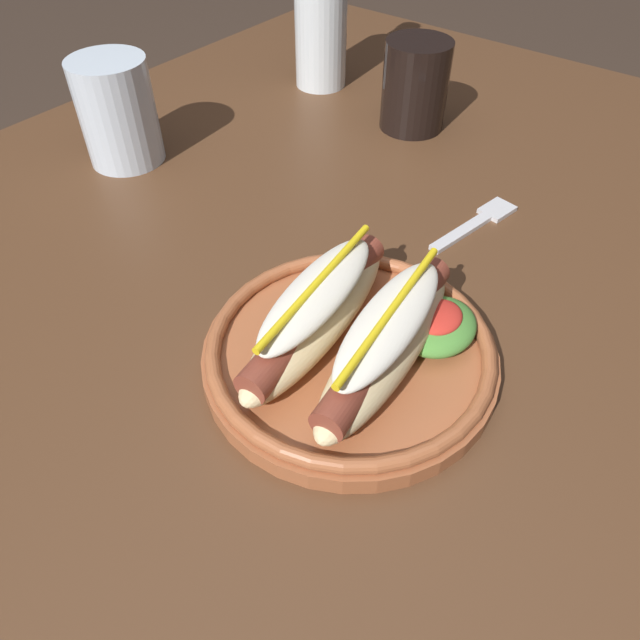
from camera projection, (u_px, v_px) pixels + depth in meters
ground_plane at (296, 605)px, 1.05m from camera, size 8.00×8.00×0.00m
dining_table at (278, 366)px, 0.59m from camera, size 1.38×0.97×0.74m
hot_dog_plate at (354, 339)px, 0.46m from camera, size 0.23×0.23×0.08m
fork at (479, 221)px, 0.61m from camera, size 0.12×0.04×0.00m
soda_cup at (415, 86)px, 0.72m from camera, size 0.08×0.08×0.11m
water_cup at (118, 112)px, 0.66m from camera, size 0.09×0.09×0.12m
glass_bottle at (321, 11)px, 0.78m from camera, size 0.07×0.07×0.25m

